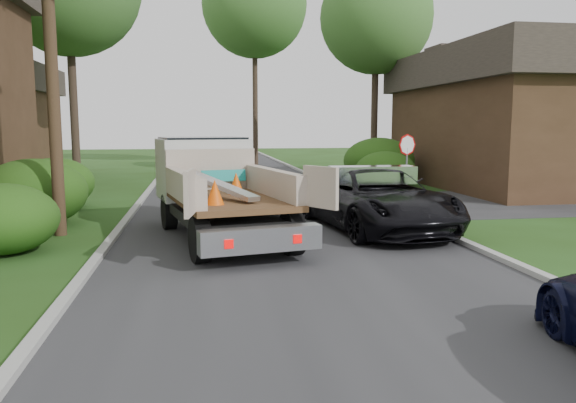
% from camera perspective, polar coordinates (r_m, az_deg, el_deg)
% --- Properties ---
extents(ground, '(120.00, 120.00, 0.00)m').
position_cam_1_polar(ground, '(10.32, 2.45, -7.80)').
color(ground, '#213E11').
rests_on(ground, ground).
extents(road, '(8.00, 90.00, 0.02)m').
position_cam_1_polar(road, '(20.03, -3.24, -0.22)').
color(road, '#28282B').
rests_on(road, ground).
extents(curb_left, '(0.20, 90.00, 0.12)m').
position_cam_1_polar(curb_left, '(20.04, -14.99, -0.31)').
color(curb_left, '#9E9E99').
rests_on(curb_left, ground).
extents(curb_right, '(0.20, 90.00, 0.12)m').
position_cam_1_polar(curb_right, '(20.83, 8.05, 0.18)').
color(curb_right, '#9E9E99').
rests_on(curb_right, ground).
extents(stop_sign, '(0.71, 0.32, 2.48)m').
position_cam_1_polar(stop_sign, '(20.10, 11.99, 4.73)').
color(stop_sign, slate).
rests_on(stop_sign, ground).
extents(utility_pole, '(2.42, 1.25, 10.00)m').
position_cam_1_polar(utility_pole, '(15.32, -23.03, 16.18)').
color(utility_pole, '#382619').
rests_on(utility_pole, ground).
extents(house_right, '(9.72, 12.96, 6.20)m').
position_cam_1_polar(house_right, '(28.08, 23.47, 7.88)').
color(house_right, '#3B2718').
rests_on(house_right, ground).
extents(hedge_left_a, '(2.34, 2.34, 1.53)m').
position_cam_1_polar(hedge_left_a, '(13.56, -27.00, -1.59)').
color(hedge_left_a, '#1D4710').
rests_on(hedge_left_a, ground).
extents(hedge_left_b, '(2.86, 2.86, 1.87)m').
position_cam_1_polar(hedge_left_b, '(16.95, -24.40, 0.84)').
color(hedge_left_b, '#1D4710').
rests_on(hedge_left_b, ground).
extents(hedge_left_c, '(2.60, 2.60, 1.70)m').
position_cam_1_polar(hedge_left_c, '(20.41, -22.63, 1.74)').
color(hedge_left_c, '#1D4710').
rests_on(hedge_left_c, ground).
extents(hedge_right_a, '(2.60, 2.60, 1.70)m').
position_cam_1_polar(hedge_right_a, '(24.11, 9.86, 3.04)').
color(hedge_right_a, '#1D4710').
rests_on(hedge_right_a, ground).
extents(hedge_right_b, '(3.38, 3.38, 2.21)m').
position_cam_1_polar(hedge_right_b, '(27.16, 9.23, 4.10)').
color(hedge_right_b, '#1D4710').
rests_on(hedge_right_b, ground).
extents(tree_right_far, '(6.00, 6.00, 11.50)m').
position_cam_1_polar(tree_right_far, '(31.74, 8.96, 17.98)').
color(tree_right_far, '#2D2119').
rests_on(tree_right_far, ground).
extents(tree_center_far, '(7.20, 7.20, 14.60)m').
position_cam_1_polar(tree_center_far, '(40.78, -3.42, 19.30)').
color(tree_center_far, '#2D2119').
rests_on(tree_center_far, ground).
extents(flatbed_truck, '(3.92, 6.86, 2.45)m').
position_cam_1_polar(flatbed_truck, '(14.58, -7.67, 2.02)').
color(flatbed_truck, black).
rests_on(flatbed_truck, ground).
extents(black_pickup, '(3.42, 6.19, 1.64)m').
position_cam_1_polar(black_pickup, '(15.11, 8.97, 0.24)').
color(black_pickup, black).
rests_on(black_pickup, ground).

